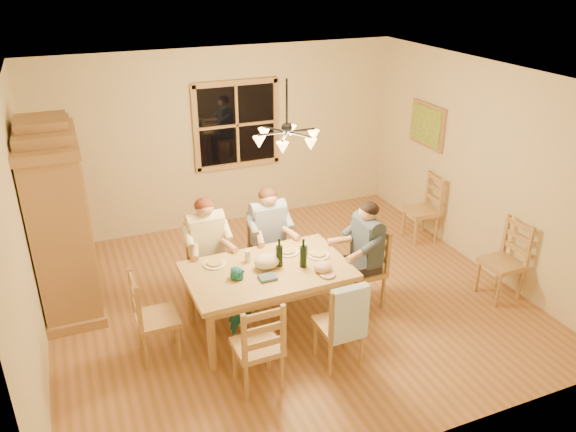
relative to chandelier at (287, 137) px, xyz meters
name	(u,v)px	position (x,y,z in m)	size (l,w,h in m)	color
floor	(287,299)	(0.00, 0.00, -2.08)	(5.50, 5.50, 0.00)	olive
ceiling	(287,78)	(0.00, 0.00, 0.62)	(5.50, 5.00, 0.02)	white
wall_back	(224,139)	(0.00, 2.50, -0.73)	(5.50, 0.02, 2.70)	beige
wall_left	(23,241)	(-2.75, 0.00, -0.73)	(0.02, 5.00, 2.70)	beige
wall_right	(482,167)	(2.75, 0.00, -0.73)	(0.02, 5.00, 2.70)	beige
window	(237,125)	(0.20, 2.47, -0.53)	(1.30, 0.06, 1.30)	black
painting	(427,126)	(2.71, 1.20, -0.48)	(0.06, 0.78, 0.64)	olive
chandelier	(287,137)	(0.00, 0.00, 0.00)	(0.77, 0.68, 0.71)	black
armoire	(61,224)	(-2.42, 0.94, -1.02)	(0.66, 1.40, 2.30)	olive
dining_table	(268,277)	(-0.41, -0.44, -1.42)	(1.79, 1.12, 0.76)	#AC884C
chair_far_left	(209,277)	(-0.87, 0.39, -1.77)	(0.45, 0.43, 0.99)	#AD7F4C
chair_far_right	(269,264)	(-0.08, 0.40, -1.77)	(0.45, 0.43, 0.99)	#AD7F4C
chair_near_left	(258,359)	(-0.83, -1.29, -1.77)	(0.45, 0.43, 0.99)	#AD7F4C
chair_near_right	(338,336)	(0.05, -1.27, -1.77)	(0.45, 0.43, 0.99)	#AD7F4C
chair_end_left	(159,331)	(-1.64, -0.46, -1.77)	(0.43, 0.45, 0.99)	#AD7F4C
chair_end_right	(363,281)	(0.82, -0.42, -1.77)	(0.43, 0.45, 0.99)	#AD7F4C
adult_woman	(206,238)	(-0.87, 0.39, -1.24)	(0.40, 0.43, 0.87)	#F3E9BC
adult_plaid_man	(268,226)	(-0.08, 0.40, -1.24)	(0.40, 0.43, 0.87)	#345191
adult_slate_man	(366,241)	(0.82, -0.42, -1.24)	(0.43, 0.40, 0.87)	#384759
towel	(349,314)	(0.05, -1.46, -1.38)	(0.38, 0.10, 0.58)	#B0CCEF
wine_bottle_a	(279,252)	(-0.27, -0.43, -1.15)	(0.08, 0.08, 0.33)	black
wine_bottle_b	(303,253)	(-0.03, -0.54, -1.15)	(0.08, 0.08, 0.33)	black
plate_woman	(215,264)	(-0.92, -0.14, -1.31)	(0.26, 0.26, 0.02)	white
plate_plaid	(287,252)	(-0.07, -0.19, -1.31)	(0.26, 0.26, 0.02)	white
plate_slate	(318,255)	(0.22, -0.39, -1.31)	(0.26, 0.26, 0.02)	white
wine_glass_a	(248,256)	(-0.56, -0.21, -1.25)	(0.06, 0.06, 0.14)	silver
wine_glass_b	(305,249)	(0.10, -0.30, -1.25)	(0.06, 0.06, 0.14)	silver
cap	(323,267)	(0.12, -0.72, -1.26)	(0.20, 0.20, 0.11)	#CDA888
napkin	(268,278)	(-0.48, -0.64, -1.30)	(0.18, 0.14, 0.03)	#44637D
cloth_bundle	(267,262)	(-0.41, -0.42, -1.24)	(0.28, 0.22, 0.15)	beige
child	(240,304)	(-0.76, -0.52, -1.63)	(0.32, 0.21, 0.89)	#176268
chair_spare_front	(500,274)	(2.45, -0.91, -1.77)	(0.43, 0.45, 0.99)	#AD7F4C
chair_spare_back	(420,220)	(2.45, 0.77, -1.77)	(0.46, 0.48, 0.99)	#AD7F4C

